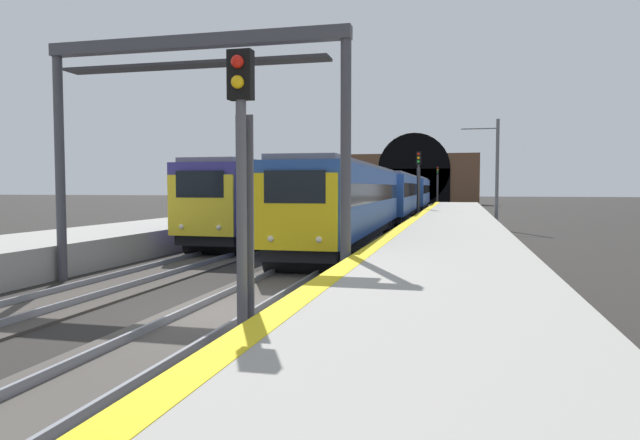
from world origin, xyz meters
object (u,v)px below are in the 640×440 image
object	(u,v)px
train_main_approaching	(396,195)
railway_signal_near	(242,183)
train_adjacent_platform	(321,195)
railway_signal_far	(438,182)
overhead_signal_gantry	(193,97)
catenary_mast_near	(496,173)
railway_signal_mid	(418,180)

from	to	relation	value
train_main_approaching	railway_signal_near	distance (m)	37.99
train_adjacent_platform	railway_signal_far	distance (m)	48.03
train_adjacent_platform	railway_signal_near	xyz separation A→B (m)	(-30.86, -6.21, 0.62)
train_adjacent_platform	overhead_signal_gantry	bearing A→B (deg)	6.52
overhead_signal_gantry	catenary_mast_near	world-z (taller)	catenary_mast_near
railway_signal_far	train_adjacent_platform	bearing A→B (deg)	-7.43
train_adjacent_platform	catenary_mast_near	xyz separation A→B (m)	(0.32, -11.75, 1.48)
railway_signal_near	overhead_signal_gantry	world-z (taller)	overhead_signal_gantry
overhead_signal_gantry	catenary_mast_near	xyz separation A→B (m)	(24.64, -9.52, -1.57)
railway_signal_mid	catenary_mast_near	distance (m)	9.13
railway_signal_near	overhead_signal_gantry	xyz separation A→B (m)	(6.54, 3.98, 2.43)
overhead_signal_gantry	catenary_mast_near	size ratio (longest dim) A/B	1.24
train_main_approaching	railway_signal_far	distance (m)	40.59
train_adjacent_platform	railway_signal_mid	distance (m)	9.86
railway_signal_near	overhead_signal_gantry	size ratio (longest dim) A/B	0.55
overhead_signal_gantry	railway_signal_mid	bearing A→B (deg)	-7.11
train_main_approaching	railway_signal_mid	xyz separation A→B (m)	(0.50, -1.74, 1.20)
railway_signal_near	railway_signal_mid	distance (m)	38.44
railway_signal_mid	catenary_mast_near	bearing A→B (deg)	37.37
train_adjacent_platform	railway_signal_far	size ratio (longest dim) A/B	6.55
train_adjacent_platform	overhead_signal_gantry	size ratio (longest dim) A/B	4.24
train_main_approaching	catenary_mast_near	bearing A→B (deg)	46.03
railway_signal_mid	catenary_mast_near	xyz separation A→B (m)	(-7.25, -5.54, 0.36)
railway_signal_near	overhead_signal_gantry	bearing A→B (deg)	-148.70
railway_signal_far	catenary_mast_near	world-z (taller)	catenary_mast_near
train_adjacent_platform	railway_signal_mid	world-z (taller)	railway_signal_mid
railway_signal_mid	train_main_approaching	bearing A→B (deg)	-74.16
railway_signal_near	overhead_signal_gantry	distance (m)	8.03
railway_signal_far	overhead_signal_gantry	xyz separation A→B (m)	(-71.93, 3.98, 1.84)
railway_signal_near	train_main_approaching	bearing A→B (deg)	-177.37
railway_signal_mid	train_adjacent_platform	bearing A→B (deg)	-39.35
catenary_mast_near	overhead_signal_gantry	bearing A→B (deg)	158.88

